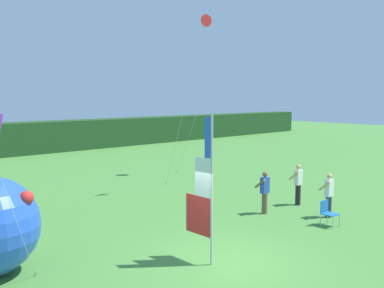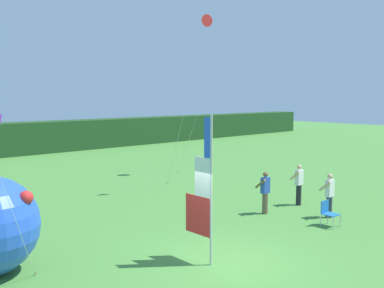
{
  "view_description": "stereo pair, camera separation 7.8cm",
  "coord_description": "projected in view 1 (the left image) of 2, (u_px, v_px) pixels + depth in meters",
  "views": [
    {
      "loc": [
        -8.48,
        -7.75,
        4.54
      ],
      "look_at": [
        0.88,
        2.26,
        3.02
      ],
      "focal_mm": 40.38,
      "sensor_mm": 36.0,
      "label": 1
    },
    {
      "loc": [
        -8.42,
        -7.8,
        4.54
      ],
      "look_at": [
        0.88,
        2.26,
        3.02
      ],
      "focal_mm": 40.38,
      "sensor_mm": 36.0,
      "label": 2
    }
  ],
  "objects": [
    {
      "name": "person_mid_field",
      "position": [
        298.0,
        183.0,
        18.04
      ],
      "size": [
        0.55,
        0.48,
        1.71
      ],
      "color": "black",
      "rests_on": "ground"
    },
    {
      "name": "ground_plane",
      "position": [
        225.0,
        262.0,
        11.88
      ],
      "size": [
        120.0,
        120.0,
        0.0
      ],
      "primitive_type": "plane",
      "color": "#478438"
    },
    {
      "name": "person_far_left",
      "position": [
        265.0,
        191.0,
        16.7
      ],
      "size": [
        0.55,
        0.48,
        1.65
      ],
      "color": "brown",
      "rests_on": "ground"
    },
    {
      "name": "kite_red_delta_2",
      "position": [
        205.0,
        23.0,
        19.61
      ],
      "size": [
        0.59,
        2.95,
        8.23
      ],
      "color": "brown",
      "rests_on": "ground"
    },
    {
      "name": "folding_chair",
      "position": [
        328.0,
        211.0,
        15.18
      ],
      "size": [
        0.51,
        0.51,
        0.89
      ],
      "color": "#BCBCC1",
      "rests_on": "ground"
    },
    {
      "name": "person_near_banner",
      "position": [
        329.0,
        194.0,
        16.18
      ],
      "size": [
        0.55,
        0.48,
        1.67
      ],
      "color": "#2D334C",
      "rests_on": "ground"
    },
    {
      "name": "banner_flag",
      "position": [
        204.0,
        192.0,
        11.68
      ],
      "size": [
        0.06,
        1.03,
        4.08
      ],
      "color": "#B7B7BC",
      "rests_on": "ground"
    }
  ]
}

